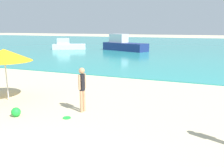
% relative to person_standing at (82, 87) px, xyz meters
% --- Properties ---
extents(water, '(160.00, 60.00, 0.06)m').
position_rel_person_standing_xyz_m(water, '(0.84, 36.34, -0.91)').
color(water, teal).
rests_on(water, ground).
extents(person_standing, '(0.22, 0.38, 1.66)m').
position_rel_person_standing_xyz_m(person_standing, '(0.00, 0.00, 0.00)').
color(person_standing, tan).
rests_on(person_standing, ground).
extents(frisbee, '(0.28, 0.28, 0.03)m').
position_rel_person_standing_xyz_m(frisbee, '(-0.19, -0.80, -0.93)').
color(frisbee, green).
rests_on(frisbee, ground).
extents(boat_near, '(6.55, 4.09, 2.12)m').
position_rel_person_standing_xyz_m(boat_near, '(-6.46, 22.96, -0.15)').
color(boat_near, navy).
rests_on(boat_near, water).
extents(boat_far, '(4.63, 3.33, 1.52)m').
position_rel_person_standing_xyz_m(boat_far, '(-14.22, 21.69, -0.36)').
color(boat_far, white).
rests_on(boat_far, water).
extents(beach_ball, '(0.33, 0.33, 0.33)m').
position_rel_person_standing_xyz_m(beach_ball, '(-1.93, -1.33, -0.78)').
color(beach_ball, green).
rests_on(beach_ball, ground).
extents(beach_umbrella, '(2.27, 2.27, 2.19)m').
position_rel_person_standing_xyz_m(beach_umbrella, '(-3.70, 0.11, 1.00)').
color(beach_umbrella, '#B7B7BC').
rests_on(beach_umbrella, ground).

